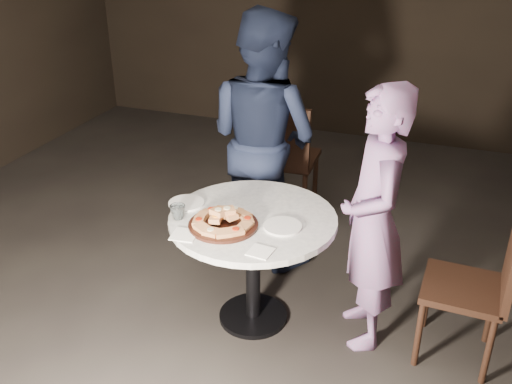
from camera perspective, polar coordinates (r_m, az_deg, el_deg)
floor at (r=3.56m, az=-2.72°, el=-13.16°), size 7.00×7.00×0.00m
table at (r=3.28m, az=-0.30°, el=-4.48°), size 1.01×1.01×0.72m
serving_board at (r=3.12m, az=-3.29°, el=-3.29°), size 0.45×0.45×0.02m
focaccia_pile at (r=3.11m, az=-3.33°, el=-2.71°), size 0.33×0.34×0.09m
plate_left at (r=3.37m, az=-6.98°, el=-1.11°), size 0.22×0.22×0.01m
plate_right at (r=3.11m, az=2.68°, el=-3.44°), size 0.28×0.28×0.01m
water_glass at (r=3.20m, az=-7.83°, el=-2.00°), size 0.11×0.11×0.08m
napkin_near at (r=3.06m, az=-7.18°, el=-4.27°), size 0.15×0.15×0.01m
napkin_far at (r=2.89m, az=0.44°, el=-5.99°), size 0.13×0.13×0.01m
chair_far at (r=4.43m, az=2.79°, el=3.82°), size 0.48×0.50×0.99m
chair_right at (r=3.26m, az=21.75°, el=-8.34°), size 0.45×0.43×0.89m
diner_navy at (r=3.89m, az=0.72°, el=5.38°), size 1.03×0.93×1.74m
diner_teal at (r=3.14m, az=11.65°, el=-2.84°), size 0.54×0.65×1.52m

